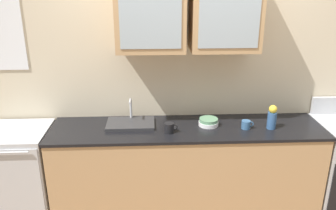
{
  "coord_description": "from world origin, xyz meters",
  "views": [
    {
      "loc": [
        -0.32,
        -2.93,
        2.23
      ],
      "look_at": [
        -0.18,
        0.0,
        1.14
      ],
      "focal_mm": 36.88,
      "sensor_mm": 36.0,
      "label": 1
    }
  ],
  "objects_px": {
    "sink_faucet": "(131,123)",
    "dishwasher": "(22,174)",
    "cup_near_bowls": "(246,125)",
    "vase": "(272,117)",
    "bowl_stack": "(209,122)",
    "cup_near_sink": "(169,128)"
  },
  "relations": [
    {
      "from": "sink_faucet",
      "to": "dishwasher",
      "type": "xyz_separation_m",
      "value": [
        -1.05,
        -0.08,
        -0.48
      ]
    },
    {
      "from": "sink_faucet",
      "to": "dishwasher",
      "type": "distance_m",
      "value": 1.16
    },
    {
      "from": "sink_faucet",
      "to": "cup_near_bowls",
      "type": "distance_m",
      "value": 1.08
    },
    {
      "from": "sink_faucet",
      "to": "vase",
      "type": "distance_m",
      "value": 1.31
    },
    {
      "from": "bowl_stack",
      "to": "vase",
      "type": "distance_m",
      "value": 0.58
    },
    {
      "from": "cup_near_sink",
      "to": "dishwasher",
      "type": "distance_m",
      "value": 1.5
    },
    {
      "from": "cup_near_bowls",
      "to": "dishwasher",
      "type": "height_order",
      "value": "cup_near_bowls"
    },
    {
      "from": "dishwasher",
      "to": "sink_faucet",
      "type": "bearing_deg",
      "value": 4.42
    },
    {
      "from": "bowl_stack",
      "to": "cup_near_bowls",
      "type": "relative_size",
      "value": 1.62
    },
    {
      "from": "cup_near_sink",
      "to": "dishwasher",
      "type": "bearing_deg",
      "value": 175.77
    },
    {
      "from": "bowl_stack",
      "to": "cup_near_sink",
      "type": "relative_size",
      "value": 1.52
    },
    {
      "from": "sink_faucet",
      "to": "bowl_stack",
      "type": "distance_m",
      "value": 0.74
    },
    {
      "from": "sink_faucet",
      "to": "cup_near_bowls",
      "type": "height_order",
      "value": "sink_faucet"
    },
    {
      "from": "dishwasher",
      "to": "cup_near_sink",
      "type": "bearing_deg",
      "value": -4.23
    },
    {
      "from": "bowl_stack",
      "to": "cup_near_bowls",
      "type": "bearing_deg",
      "value": -14.83
    },
    {
      "from": "bowl_stack",
      "to": "vase",
      "type": "xyz_separation_m",
      "value": [
        0.57,
        -0.1,
        0.08
      ]
    },
    {
      "from": "cup_near_bowls",
      "to": "bowl_stack",
      "type": "bearing_deg",
      "value": 165.17
    },
    {
      "from": "vase",
      "to": "dishwasher",
      "type": "relative_size",
      "value": 0.25
    },
    {
      "from": "vase",
      "to": "dishwasher",
      "type": "distance_m",
      "value": 2.42
    },
    {
      "from": "bowl_stack",
      "to": "cup_near_sink",
      "type": "xyz_separation_m",
      "value": [
        -0.38,
        -0.14,
        0.01
      ]
    },
    {
      "from": "bowl_stack",
      "to": "dishwasher",
      "type": "height_order",
      "value": "bowl_stack"
    },
    {
      "from": "cup_near_sink",
      "to": "dishwasher",
      "type": "height_order",
      "value": "cup_near_sink"
    }
  ]
}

